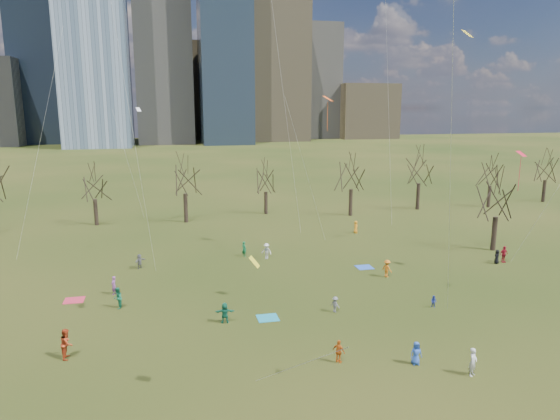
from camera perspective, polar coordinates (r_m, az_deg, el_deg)
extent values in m
plane|color=black|center=(34.55, 4.67, -15.45)|extent=(500.00, 500.00, 0.00)
cube|color=slate|center=(236.42, -13.29, 19.01)|extent=(24.00, 24.00, 95.00)
cube|color=#384C66|center=(228.94, -6.38, 20.75)|extent=(22.00, 22.00, 105.00)
cube|color=#726347|center=(251.11, -0.48, 16.21)|extent=(28.00, 28.00, 72.00)
cube|color=#384C66|center=(254.87, -25.27, 14.28)|extent=(25.00, 25.00, 65.00)
cube|color=slate|center=(271.53, 4.13, 14.35)|extent=(22.00, 22.00, 58.00)
cube|color=#726347|center=(269.79, -10.22, 13.16)|extent=(30.00, 30.00, 48.00)
cube|color=#726347|center=(274.93, 9.48, 11.06)|extent=(30.00, 28.00, 28.00)
cylinder|color=black|center=(72.24, -20.30, -0.23)|extent=(0.52, 0.52, 3.60)
cylinder|color=black|center=(70.64, -10.72, 0.22)|extent=(0.54, 0.54, 4.05)
cylinder|color=black|center=(75.03, -1.63, 0.82)|extent=(0.51, 0.51, 3.38)
cylinder|color=black|center=(74.52, 8.07, 0.86)|extent=(0.54, 0.54, 3.96)
cylinder|color=black|center=(81.30, 15.49, 1.51)|extent=(0.54, 0.54, 4.14)
cylinder|color=black|center=(86.88, 22.77, 1.44)|extent=(0.52, 0.52, 3.51)
cylinder|color=black|center=(95.83, 27.93, 1.93)|extent=(0.53, 0.53, 3.74)
cylinder|color=black|center=(60.73, 23.27, -2.49)|extent=(0.53, 0.53, 3.83)
cube|color=teal|center=(38.81, -1.41, -12.22)|extent=(1.60, 1.50, 0.03)
cube|color=blue|center=(51.04, 9.61, -6.46)|extent=(1.60, 1.50, 0.03)
cube|color=#BE263F|center=(45.43, -22.46, -9.51)|extent=(1.60, 1.50, 0.03)
imported|color=#2A51B6|center=(33.28, 15.29, -15.51)|extent=(0.77, 0.54, 1.49)
imported|color=silver|center=(33.04, 21.19, -15.88)|extent=(0.76, 0.71, 1.74)
imported|color=#AE3918|center=(35.51, -23.19, -13.84)|extent=(0.78, 0.99, 1.98)
imported|color=slate|center=(39.86, 6.33, -10.67)|extent=(0.82, 0.94, 1.27)
imported|color=orange|center=(32.58, 6.75, -15.76)|extent=(0.83, 0.92, 1.50)
imported|color=#186D50|center=(37.96, -6.33, -11.59)|extent=(1.50, 0.62, 1.57)
imported|color=black|center=(55.94, 23.55, -4.91)|extent=(0.85, 0.80, 1.47)
imported|color=#89478E|center=(45.40, -18.47, -8.16)|extent=(0.60, 0.70, 1.61)
imported|color=#2638A5|center=(42.34, 17.16, -9.97)|extent=(0.61, 0.61, 1.00)
imported|color=silver|center=(52.90, -1.55, -4.71)|extent=(1.25, 1.14, 1.68)
imported|color=#AF192D|center=(56.61, 24.20, -4.64)|extent=(1.07, 0.57, 1.74)
imported|color=#5E5D62|center=(51.77, -15.75, -5.65)|extent=(1.22, 1.31, 1.47)
imported|color=orange|center=(64.34, 8.65, -1.93)|extent=(0.69, 0.89, 1.60)
imported|color=#1A7742|center=(53.84, -4.13, -4.46)|extent=(0.66, 0.73, 1.66)
imported|color=#19724C|center=(42.25, -18.06, -9.55)|extent=(0.70, 0.87, 1.72)
imported|color=orange|center=(48.41, 12.13, -6.54)|extent=(1.03, 1.24, 1.67)
plane|color=yellow|center=(36.50, 20.62, 18.36)|extent=(1.02, 0.96, 0.51)
cylinder|color=silver|center=(30.78, 18.85, 2.06)|extent=(6.83, 9.38, 19.04)
plane|color=red|center=(50.61, 25.87, 5.81)|extent=(1.13, 1.05, 0.47)
cylinder|color=silver|center=(50.08, 27.73, -0.33)|extent=(1.69, 4.60, 10.21)
cylinder|color=red|center=(50.79, 25.69, 3.73)|extent=(0.04, 0.04, 3.15)
cylinder|color=silver|center=(39.73, -16.76, 10.27)|extent=(2.35, 8.79, 27.41)
cylinder|color=silver|center=(54.22, 0.52, 12.18)|extent=(4.91, 3.69, 29.71)
cylinder|color=silver|center=(50.26, -25.91, 6.15)|extent=(6.53, 3.37, 21.07)
plane|color=#FB5615|center=(53.57, 5.49, 12.56)|extent=(1.47, 1.48, 0.56)
cylinder|color=silver|center=(48.62, 3.19, 3.69)|extent=(6.87, 9.18, 15.26)
cylinder|color=#FB5615|center=(53.56, 5.45, 10.60)|extent=(0.04, 0.04, 3.00)
plane|color=yellow|center=(25.43, -2.94, -5.95)|extent=(0.71, 0.84, 0.54)
cylinder|color=silver|center=(22.48, 1.25, -17.61)|extent=(1.38, 9.77, 6.64)
cylinder|color=silver|center=(59.68, 12.25, 13.30)|extent=(4.27, 3.69, 32.67)
plane|color=white|center=(66.88, -15.87, 11.00)|extent=(0.92, 0.84, 0.51)
cylinder|color=silver|center=(65.11, -16.83, 4.71)|extent=(2.78, 4.53, 14.11)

